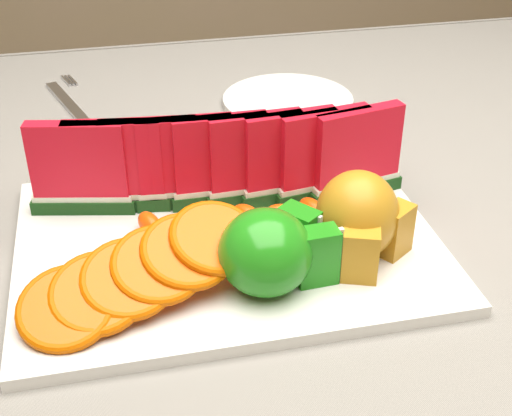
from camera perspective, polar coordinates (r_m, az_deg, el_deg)
The scene contains 11 objects.
table at distance 0.84m, azimuth 0.13°, elevation -4.92°, with size 1.40×0.90×0.75m.
tablecloth at distance 0.80m, azimuth 0.14°, elevation -1.36°, with size 1.53×1.03×0.20m.
platter at distance 0.69m, azimuth -2.31°, elevation -2.78°, with size 0.40×0.30×0.01m.
apple_cluster at distance 0.62m, azimuth 1.37°, elevation -3.48°, with size 0.12×0.11×0.08m.
pear_cluster at distance 0.65m, azimuth 8.29°, elevation -0.83°, with size 0.09×0.09×0.09m.
side_plate at distance 1.00m, azimuth 2.57°, elevation 8.57°, with size 0.23×0.23×0.01m.
fork at distance 1.03m, azimuth -14.72°, elevation 8.21°, with size 0.07×0.19×0.00m.
watermelon_row at distance 0.72m, azimuth -2.82°, elevation 3.62°, with size 0.39×0.07×0.10m.
orange_fan_front at distance 0.61m, azimuth -8.97°, elevation -5.02°, with size 0.23×0.14×0.06m.
orange_fan_back at distance 0.79m, azimuth -4.95°, elevation 4.04°, with size 0.28×0.10×0.04m.
tangerine_segments at distance 0.69m, azimuth -2.02°, elevation -1.04°, with size 0.19×0.06×0.02m.
Camera 1 is at (-0.15, -0.65, 1.16)m, focal length 50.00 mm.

